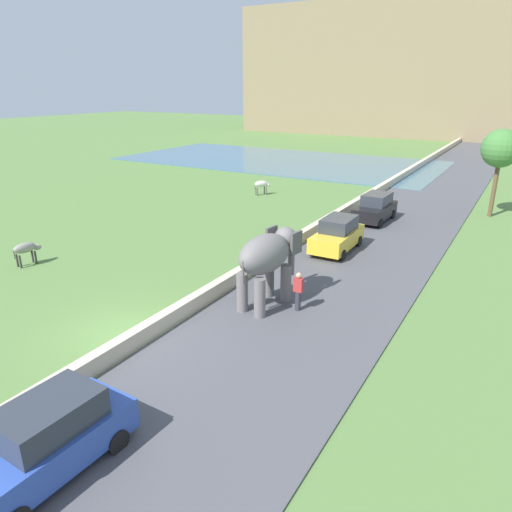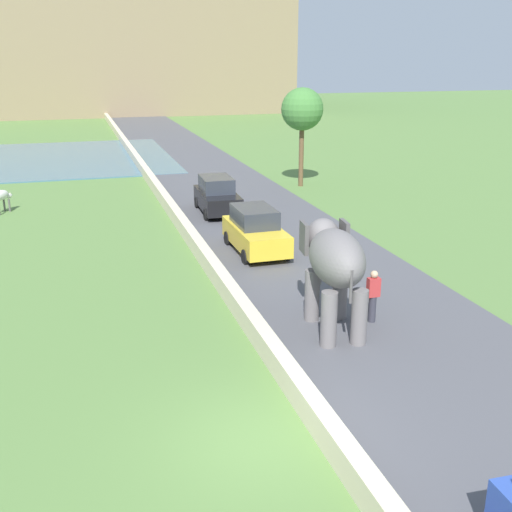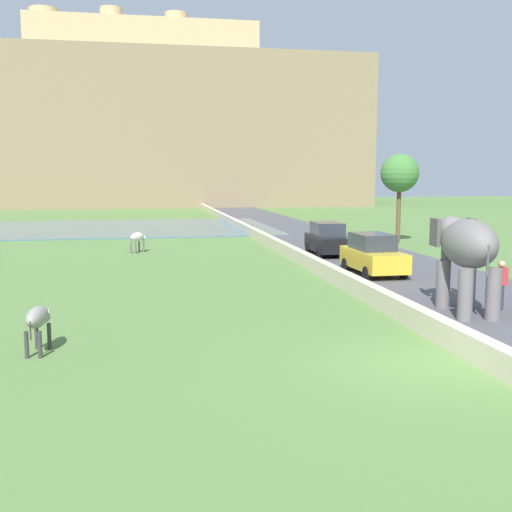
# 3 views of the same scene
# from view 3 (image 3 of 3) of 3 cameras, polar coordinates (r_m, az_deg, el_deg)

# --- Properties ---
(ground_plane) EXTENTS (220.00, 220.00, 0.00)m
(ground_plane) POSITION_cam_3_polar(r_m,az_deg,el_deg) (14.39, 16.02, -9.94)
(ground_plane) COLOR #567A3D
(road_surface) EXTENTS (7.00, 120.00, 0.06)m
(road_surface) POSITION_cam_3_polar(r_m,az_deg,el_deg) (34.42, 8.79, 0.40)
(road_surface) COLOR #4C4C51
(road_surface) RESTS_ON ground
(barrier_wall) EXTENTS (0.40, 110.00, 0.64)m
(barrier_wall) POSITION_cam_3_polar(r_m,az_deg,el_deg) (31.41, 3.43, 0.33)
(barrier_wall) COLOR beige
(barrier_wall) RESTS_ON ground
(lake) EXTENTS (36.00, 18.00, 0.08)m
(lake) POSITION_cam_3_polar(r_m,az_deg,el_deg) (51.80, -18.92, 2.46)
(lake) COLOR #426B84
(lake) RESTS_ON ground
(hill_distant) EXTENTS (64.00, 28.00, 21.42)m
(hill_distant) POSITION_cam_3_polar(r_m,az_deg,el_deg) (96.08, -10.34, 11.26)
(hill_distant) COLOR #897556
(hill_distant) RESTS_ON ground
(fort_on_hill) EXTENTS (34.01, 8.00, 7.83)m
(fort_on_hill) POSITION_cam_3_polar(r_m,az_deg,el_deg) (97.98, -10.61, 19.33)
(fort_on_hill) COLOR tan
(fort_on_hill) RESTS_ON hill_distant
(elephant) EXTENTS (1.71, 3.54, 2.99)m
(elephant) POSITION_cam_3_polar(r_m,az_deg,el_deg) (19.60, 19.31, 0.62)
(elephant) COLOR slate
(elephant) RESTS_ON ground
(person_beside_elephant) EXTENTS (0.36, 0.22, 1.63)m
(person_beside_elephant) POSITION_cam_3_polar(r_m,az_deg,el_deg) (20.49, 22.23, -2.52)
(person_beside_elephant) COLOR #33333D
(person_beside_elephant) RESTS_ON ground
(car_black) EXTENTS (1.89, 4.05, 1.80)m
(car_black) POSITION_cam_3_polar(r_m,az_deg,el_deg) (32.81, 6.84, 1.61)
(car_black) COLOR black
(car_black) RESTS_ON ground
(car_yellow) EXTENTS (1.84, 4.02, 1.80)m
(car_yellow) POSITION_cam_3_polar(r_m,az_deg,el_deg) (26.56, 11.06, 0.14)
(car_yellow) COLOR gold
(car_yellow) RESTS_ON ground
(cow_white) EXTENTS (1.06, 1.33, 1.15)m
(cow_white) POSITION_cam_3_polar(r_m,az_deg,el_deg) (34.46, -11.18, 1.70)
(cow_white) COLOR silver
(cow_white) RESTS_ON ground
(cow_grey) EXTENTS (0.57, 1.41, 1.15)m
(cow_grey) POSITION_cam_3_polar(r_m,az_deg,el_deg) (15.50, -20.01, -5.65)
(cow_grey) COLOR gray
(cow_grey) RESTS_ON ground
(tree_near) EXTENTS (2.45, 2.45, 5.72)m
(tree_near) POSITION_cam_3_polar(r_m,az_deg,el_deg) (39.71, 13.49, 7.60)
(tree_near) COLOR brown
(tree_near) RESTS_ON ground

